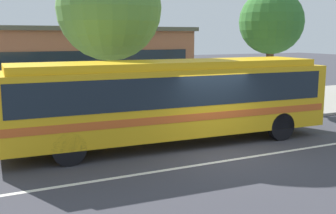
# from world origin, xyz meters

# --- Properties ---
(ground_plane) EXTENTS (120.00, 120.00, 0.00)m
(ground_plane) POSITION_xyz_m (0.00, 0.00, 0.00)
(ground_plane) COLOR #3A3940
(sidewalk_slab) EXTENTS (60.00, 8.00, 0.12)m
(sidewalk_slab) POSITION_xyz_m (0.00, 7.07, 0.06)
(sidewalk_slab) COLOR #9B948B
(sidewalk_slab) RESTS_ON ground_plane
(lane_stripe_center) EXTENTS (56.00, 0.16, 0.01)m
(lane_stripe_center) POSITION_xyz_m (0.00, -0.80, 0.00)
(lane_stripe_center) COLOR silver
(lane_stripe_center) RESTS_ON ground_plane
(transit_bus) EXTENTS (11.53, 2.95, 2.88)m
(transit_bus) POSITION_xyz_m (-0.96, 1.72, 1.67)
(transit_bus) COLOR gold
(transit_bus) RESTS_ON ground_plane
(pedestrian_waiting_near_sign) EXTENTS (0.48, 0.48, 1.68)m
(pedestrian_waiting_near_sign) POSITION_xyz_m (2.82, 4.34, 1.10)
(pedestrian_waiting_near_sign) COLOR #2D2A49
(pedestrian_waiting_near_sign) RESTS_ON sidewalk_slab
(pedestrian_walking_along_curb) EXTENTS (0.47, 0.47, 1.72)m
(pedestrian_walking_along_curb) POSITION_xyz_m (0.20, 5.07, 1.12)
(pedestrian_walking_along_curb) COLOR #6C5B4C
(pedestrian_walking_along_curb) RESTS_ON sidewalk_slab
(pedestrian_standing_by_tree) EXTENTS (0.47, 0.47, 1.68)m
(pedestrian_standing_by_tree) POSITION_xyz_m (-0.88, 3.73, 1.10)
(pedestrian_standing_by_tree) COLOR #1C3750
(pedestrian_standing_by_tree) RESTS_ON sidewalk_slab
(bus_stop_sign) EXTENTS (0.11, 0.44, 2.43)m
(bus_stop_sign) POSITION_xyz_m (2.19, 3.63, 1.68)
(bus_stop_sign) COLOR gray
(bus_stop_sign) RESTS_ON sidewalk_slab
(street_tree_near_stop) EXTENTS (4.15, 4.15, 6.75)m
(street_tree_near_stop) POSITION_xyz_m (-1.91, 5.24, 4.78)
(street_tree_near_stop) COLOR brown
(street_tree_near_stop) RESTS_ON sidewalk_slab
(street_tree_mid_block) EXTENTS (3.18, 3.18, 5.86)m
(street_tree_mid_block) POSITION_xyz_m (6.56, 5.68, 4.35)
(street_tree_mid_block) COLOR brown
(street_tree_mid_block) RESTS_ON sidewalk_slab
(station_building) EXTENTS (15.76, 7.41, 4.23)m
(station_building) POSITION_xyz_m (-2.17, 14.98, 2.12)
(station_building) COLOR #955A41
(station_building) RESTS_ON ground_plane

